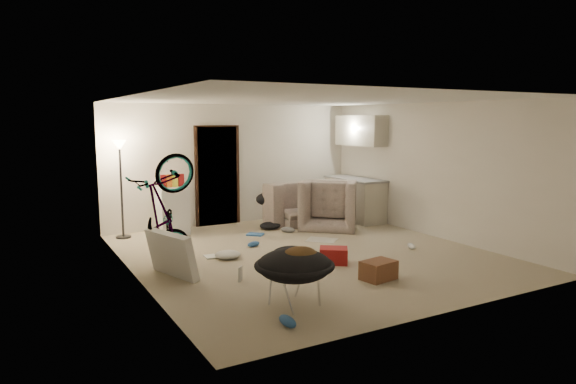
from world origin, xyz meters
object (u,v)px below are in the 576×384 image
saucer_chair (294,273)px  floor_lamp (120,168)px  juicer (288,257)px  drink_case_a (378,270)px  mini_fridge (172,210)px  bicycle (163,239)px  kitchen_counter (355,200)px  sofa (307,205)px  armchair (331,209)px  tv_box (171,254)px  drink_case_b (334,256)px

saucer_chair → floor_lamp: bearing=102.7°
floor_lamp → juicer: bearing=-58.8°
saucer_chair → drink_case_a: saucer_chair is taller
mini_fridge → juicer: size_ratio=3.61×
bicycle → drink_case_a: bicycle is taller
kitchen_counter → bicycle: 5.04m
mini_fridge → saucer_chair: (0.13, -4.51, -0.06)m
bicycle → mini_fridge: bearing=-26.9°
sofa → saucer_chair: (-2.85, -4.41, 0.07)m
sofa → armchair: 0.79m
bicycle → mini_fridge: (0.81, 2.29, -0.00)m
saucer_chair → tv_box: 2.05m
sofa → drink_case_a: size_ratio=4.99×
sofa → armchair: armchair is taller
kitchen_counter → juicer: size_ratio=5.95×
floor_lamp → juicer: 3.74m
tv_box → drink_case_b: (2.36, -0.55, -0.20)m
sofa → drink_case_b: sofa is taller
drink_case_a → juicer: (-0.71, 1.28, -0.03)m
floor_lamp → juicer: (1.83, -3.03, -1.20)m
juicer → kitchen_counter: bearing=38.4°
mini_fridge → drink_case_a: size_ratio=1.99×
tv_box → juicer: 1.76m
armchair → drink_case_a: size_ratio=2.44×
saucer_chair → juicer: (0.79, 1.58, -0.30)m
tv_box → juicer: size_ratio=3.83×
kitchen_counter → bicycle: size_ratio=0.86×
bicycle → juicer: size_ratio=6.88×
drink_case_a → juicer: drink_case_a is taller
kitchen_counter → saucer_chair: kitchen_counter is taller
sofa → mini_fridge: mini_fridge is taller
mini_fridge → tv_box: 2.81m
mini_fridge → juicer: (0.92, -2.93, -0.35)m
mini_fridge → drink_case_b: bearing=-64.2°
mini_fridge → tv_box: mini_fridge is taller
drink_case_b → floor_lamp: bearing=160.5°
saucer_chair → juicer: saucer_chair is taller
bicycle → saucer_chair: bearing=-164.4°
kitchen_counter → mini_fridge: mini_fridge is taller
drink_case_a → floor_lamp: bearing=110.9°
bicycle → tv_box: (0.00, -0.40, -0.14)m
floor_lamp → bicycle: 2.54m
saucer_chair → drink_case_b: 1.92m
armchair → tv_box: armchair is taller
armchair → bicycle: (-3.87, -1.41, 0.09)m
tv_box → juicer: bearing=-25.6°
kitchen_counter → floor_lamp: bearing=172.3°
floor_lamp → mini_fridge: 1.25m
drink_case_a → juicer: size_ratio=1.81×
tv_box → drink_case_b: tv_box is taller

